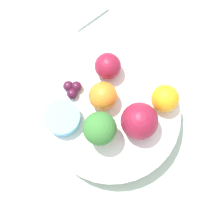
{
  "coord_description": "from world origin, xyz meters",
  "views": [
    {
      "loc": [
        0.13,
        0.01,
        0.56
      ],
      "look_at": [
        0.0,
        0.0,
        0.07
      ],
      "focal_mm": 50.0,
      "sensor_mm": 36.0,
      "label": 1
    }
  ],
  "objects_px": {
    "apple_green": "(108,66)",
    "orange_front": "(165,98)",
    "broccoli": "(100,129)",
    "small_cup": "(63,118)",
    "spoon": "(91,17)",
    "orange_back": "(103,96)",
    "grape_cluster": "(72,89)",
    "bowl": "(112,117)",
    "apple_red": "(139,121)"
  },
  "relations": [
    {
      "from": "grape_cluster",
      "to": "small_cup",
      "type": "xyz_separation_m",
      "value": [
        0.05,
        -0.01,
        0.0
      ]
    },
    {
      "from": "broccoli",
      "to": "apple_green",
      "type": "xyz_separation_m",
      "value": [
        -0.11,
        0.01,
        -0.02
      ]
    },
    {
      "from": "apple_green",
      "to": "small_cup",
      "type": "height_order",
      "value": "apple_green"
    },
    {
      "from": "bowl",
      "to": "orange_front",
      "type": "bearing_deg",
      "value": 106.02
    },
    {
      "from": "grape_cluster",
      "to": "apple_green",
      "type": "bearing_deg",
      "value": 123.75
    },
    {
      "from": "bowl",
      "to": "orange_back",
      "type": "bearing_deg",
      "value": -144.55
    },
    {
      "from": "broccoli",
      "to": "apple_green",
      "type": "height_order",
      "value": "broccoli"
    },
    {
      "from": "small_cup",
      "to": "orange_front",
      "type": "bearing_deg",
      "value": 103.54
    },
    {
      "from": "apple_red",
      "to": "spoon",
      "type": "relative_size",
      "value": 0.89
    },
    {
      "from": "apple_green",
      "to": "orange_front",
      "type": "distance_m",
      "value": 0.11
    },
    {
      "from": "small_cup",
      "to": "grape_cluster",
      "type": "bearing_deg",
      "value": 168.12
    },
    {
      "from": "broccoli",
      "to": "small_cup",
      "type": "distance_m",
      "value": 0.07
    },
    {
      "from": "apple_red",
      "to": "spoon",
      "type": "xyz_separation_m",
      "value": [
        -0.22,
        -0.1,
        -0.07
      ]
    },
    {
      "from": "broccoli",
      "to": "apple_green",
      "type": "distance_m",
      "value": 0.11
    },
    {
      "from": "apple_green",
      "to": "spoon",
      "type": "distance_m",
      "value": 0.15
    },
    {
      "from": "bowl",
      "to": "apple_red",
      "type": "bearing_deg",
      "value": 68.03
    },
    {
      "from": "small_cup",
      "to": "broccoli",
      "type": "bearing_deg",
      "value": 72.13
    },
    {
      "from": "grape_cluster",
      "to": "orange_back",
      "type": "bearing_deg",
      "value": 74.62
    },
    {
      "from": "small_cup",
      "to": "spoon",
      "type": "relative_size",
      "value": 0.88
    },
    {
      "from": "broccoli",
      "to": "small_cup",
      "type": "xyz_separation_m",
      "value": [
        -0.02,
        -0.06,
        -0.03
      ]
    },
    {
      "from": "bowl",
      "to": "orange_front",
      "type": "xyz_separation_m",
      "value": [
        -0.02,
        0.08,
        0.04
      ]
    },
    {
      "from": "orange_front",
      "to": "broccoli",
      "type": "bearing_deg",
      "value": -59.31
    },
    {
      "from": "bowl",
      "to": "small_cup",
      "type": "xyz_separation_m",
      "value": [
        0.02,
        -0.08,
        0.03
      ]
    },
    {
      "from": "spoon",
      "to": "small_cup",
      "type": "bearing_deg",
      "value": -6.9
    },
    {
      "from": "broccoli",
      "to": "apple_red",
      "type": "xyz_separation_m",
      "value": [
        -0.02,
        0.06,
        -0.01
      ]
    },
    {
      "from": "apple_green",
      "to": "grape_cluster",
      "type": "xyz_separation_m",
      "value": [
        0.04,
        -0.06,
        -0.01
      ]
    },
    {
      "from": "broccoli",
      "to": "small_cup",
      "type": "relative_size",
      "value": 1.16
    },
    {
      "from": "small_cup",
      "to": "spoon",
      "type": "distance_m",
      "value": 0.22
    },
    {
      "from": "broccoli",
      "to": "spoon",
      "type": "distance_m",
      "value": 0.25
    },
    {
      "from": "broccoli",
      "to": "spoon",
      "type": "xyz_separation_m",
      "value": [
        -0.24,
        -0.04,
        -0.08
      ]
    },
    {
      "from": "apple_red",
      "to": "apple_green",
      "type": "relative_size",
      "value": 1.33
    },
    {
      "from": "apple_green",
      "to": "bowl",
      "type": "bearing_deg",
      "value": 8.46
    },
    {
      "from": "broccoli",
      "to": "apple_red",
      "type": "distance_m",
      "value": 0.06
    },
    {
      "from": "bowl",
      "to": "spoon",
      "type": "distance_m",
      "value": 0.21
    },
    {
      "from": "orange_back",
      "to": "spoon",
      "type": "height_order",
      "value": "orange_back"
    },
    {
      "from": "apple_green",
      "to": "orange_front",
      "type": "height_order",
      "value": "same"
    },
    {
      "from": "orange_front",
      "to": "small_cup",
      "type": "relative_size",
      "value": 0.77
    },
    {
      "from": "apple_red",
      "to": "apple_green",
      "type": "distance_m",
      "value": 0.11
    },
    {
      "from": "orange_front",
      "to": "orange_back",
      "type": "bearing_deg",
      "value": -88.88
    },
    {
      "from": "bowl",
      "to": "small_cup",
      "type": "bearing_deg",
      "value": -79.15
    },
    {
      "from": "apple_red",
      "to": "grape_cluster",
      "type": "relative_size",
      "value": 1.86
    },
    {
      "from": "orange_back",
      "to": "small_cup",
      "type": "distance_m",
      "value": 0.07
    },
    {
      "from": "orange_front",
      "to": "orange_back",
      "type": "height_order",
      "value": "orange_back"
    },
    {
      "from": "apple_green",
      "to": "grape_cluster",
      "type": "height_order",
      "value": "apple_green"
    },
    {
      "from": "apple_green",
      "to": "small_cup",
      "type": "distance_m",
      "value": 0.11
    },
    {
      "from": "apple_green",
      "to": "small_cup",
      "type": "bearing_deg",
      "value": -37.1
    },
    {
      "from": "grape_cluster",
      "to": "bowl",
      "type": "bearing_deg",
      "value": 61.81
    },
    {
      "from": "orange_back",
      "to": "broccoli",
      "type": "bearing_deg",
      "value": -0.56
    },
    {
      "from": "apple_red",
      "to": "orange_front",
      "type": "xyz_separation_m",
      "value": [
        -0.04,
        0.04,
        -0.01
      ]
    },
    {
      "from": "small_cup",
      "to": "apple_green",
      "type": "bearing_deg",
      "value": 142.9
    }
  ]
}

